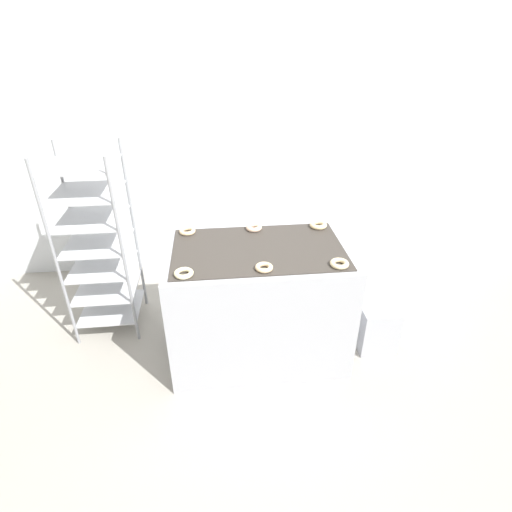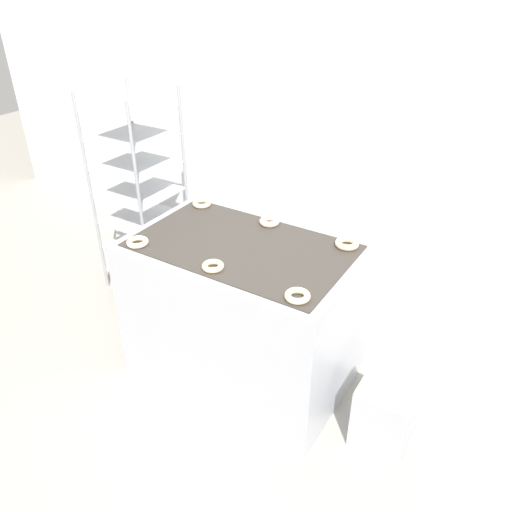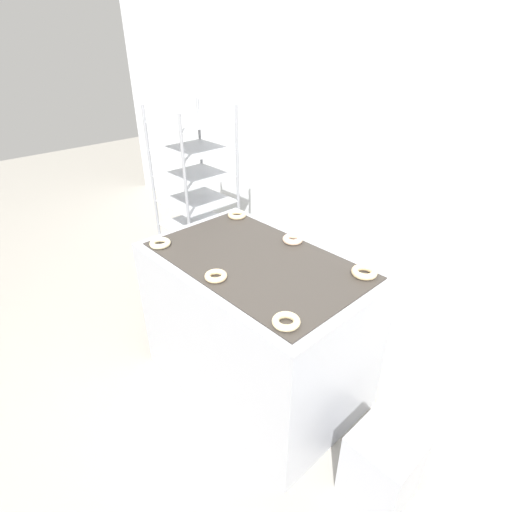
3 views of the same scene
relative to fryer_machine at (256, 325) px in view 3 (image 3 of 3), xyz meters
name	(u,v)px [view 3 (image 3 of 3)]	position (x,y,z in m)	size (l,w,h in m)	color
ground_plane	(172,439)	(0.00, -0.67, -0.47)	(14.00, 14.00, 0.00)	#9E998E
wall_back	(402,137)	(0.00, 1.46, 0.93)	(8.00, 0.05, 2.80)	silver
fryer_machine	(256,325)	(0.00, 0.00, 0.00)	(1.33, 0.84, 0.95)	#A8AAB2
baking_rack_cart	(197,201)	(-1.25, 0.48, 0.33)	(0.52, 0.53, 1.58)	gray
glaze_bin	(381,466)	(0.97, -0.06, -0.28)	(0.31, 0.30, 0.39)	#A8AAB2
donut_near_left	(160,243)	(-0.51, -0.31, 0.49)	(0.13, 0.13, 0.03)	beige
donut_near_center	(216,276)	(0.01, -0.29, 0.49)	(0.12, 0.12, 0.03)	beige
donut_near_right	(286,321)	(0.51, -0.30, 0.49)	(0.13, 0.13, 0.03)	beige
donut_far_left	(237,215)	(-0.52, 0.30, 0.49)	(0.12, 0.12, 0.03)	beige
donut_far_center	(293,239)	(0.00, 0.31, 0.49)	(0.12, 0.12, 0.04)	beige
donut_far_right	(364,272)	(0.51, 0.30, 0.49)	(0.14, 0.14, 0.04)	beige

